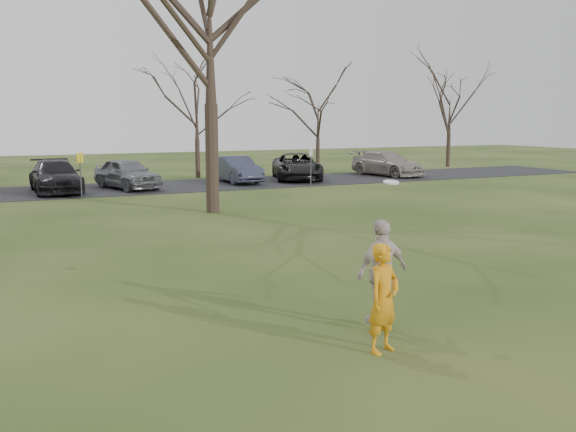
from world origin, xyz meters
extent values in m
plane|color=#1E380F|center=(0.00, 0.00, 0.00)|extent=(120.00, 120.00, 0.00)
cube|color=black|center=(0.00, 25.00, 0.02)|extent=(62.00, 6.50, 0.04)
imported|color=orange|center=(-0.54, -0.58, 0.87)|extent=(0.74, 0.60, 1.73)
imported|color=black|center=(-2.85, 24.67, 0.82)|extent=(2.25, 5.43, 1.57)
imported|color=slate|center=(0.66, 24.63, 0.83)|extent=(3.10, 5.00, 1.59)
imported|color=#303549|center=(6.91, 25.22, 0.79)|extent=(1.73, 4.58, 1.49)
imported|color=black|center=(10.83, 25.36, 0.82)|extent=(4.36, 6.18, 1.57)
imported|color=gray|center=(17.21, 25.26, 0.80)|extent=(3.09, 5.57, 1.53)
imported|color=beige|center=(0.01, 0.29, 1.05)|extent=(1.12, 0.61, 1.82)
cylinder|color=white|center=(0.25, 0.43, 2.56)|extent=(0.27, 0.27, 0.07)
cylinder|color=#47474C|center=(-2.00, 22.00, 1.00)|extent=(0.06, 0.06, 2.00)
cube|color=yellow|center=(-2.00, 22.00, 1.85)|extent=(0.35, 0.35, 0.45)
cylinder|color=#47474C|center=(10.00, 22.00, 1.00)|extent=(0.06, 0.06, 2.00)
cube|color=silver|center=(10.00, 22.00, 1.85)|extent=(0.35, 0.35, 0.45)
camera|label=1|loc=(-6.04, -8.60, 3.64)|focal=39.75mm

